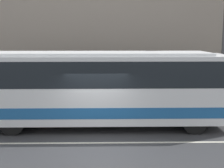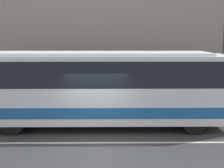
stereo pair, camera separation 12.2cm
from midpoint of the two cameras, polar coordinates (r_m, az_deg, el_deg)
The scene contains 6 objects.
ground_plane at distance 11.85m, azimuth -3.21°, elevation -10.71°, with size 60.00×60.00×0.00m, color #38383A.
sidewalk at distance 17.16m, azimuth -2.55°, elevation -4.14°, with size 60.00×3.11×0.17m.
building_facade at distance 18.46m, azimuth -2.54°, elevation 13.45°, with size 60.00×0.35×11.23m.
lane_stripe at distance 11.85m, azimuth -3.21°, elevation -10.69°, with size 54.00×0.14×0.01m.
transit_bus at distance 13.47m, azimuth -3.40°, elevation -0.21°, with size 11.39×2.56×3.26m.
pedestrian_waiting at distance 17.26m, azimuth -13.13°, elevation -1.16°, with size 0.36×0.36×1.78m.
Camera 1 is at (0.37, -11.14, 4.02)m, focal length 50.00 mm.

